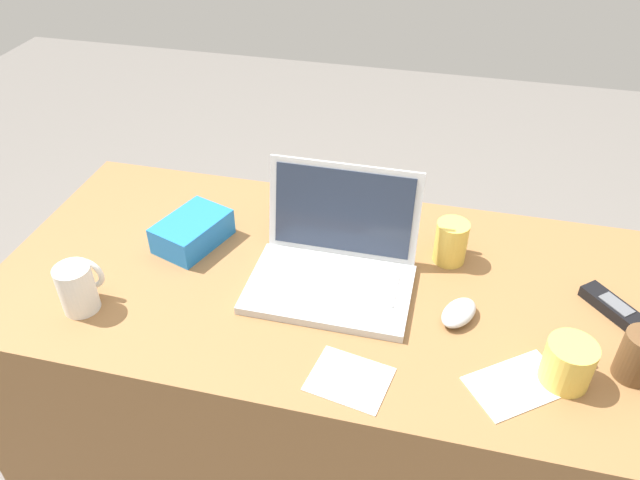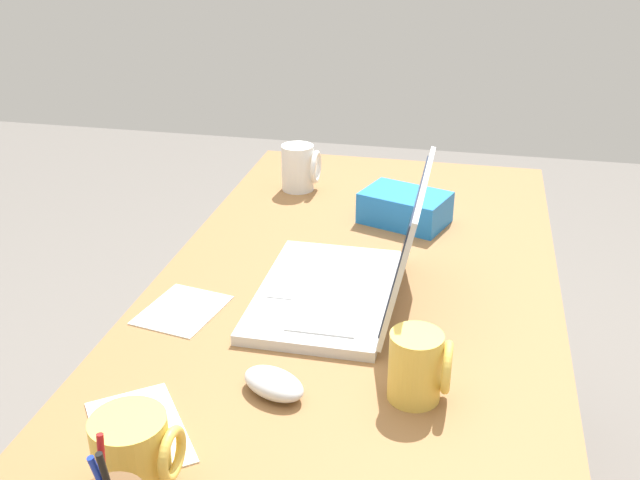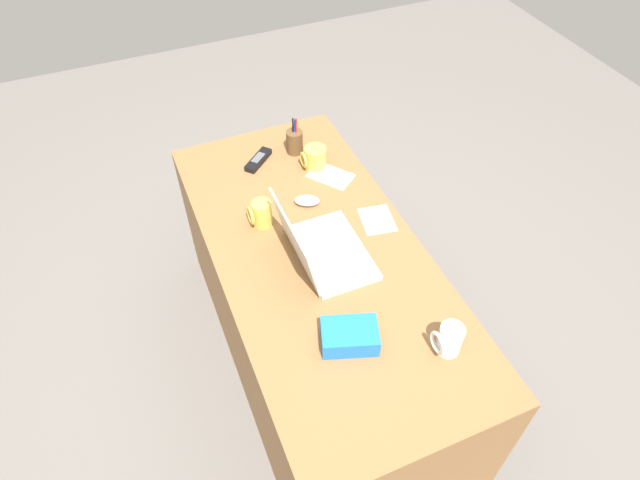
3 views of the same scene
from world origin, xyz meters
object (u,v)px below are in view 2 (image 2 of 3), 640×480
coffee_mug_white (418,366)px  snack_bag (405,208)px  coffee_mug_spare (300,168)px  laptop (351,277)px  computer_mouse (274,384)px  coffee_mug_tall (134,451)px

coffee_mug_white → snack_bag: coffee_mug_white is taller
coffee_mug_white → coffee_mug_spare: size_ratio=0.95×
laptop → computer_mouse: 0.28m
coffee_mug_spare → coffee_mug_white: bearing=25.1°
computer_mouse → coffee_mug_tall: coffee_mug_tall is taller
laptop → snack_bag: size_ratio=2.03×
coffee_mug_spare → snack_bag: (0.14, 0.26, -0.02)m
computer_mouse → laptop: bearing=-166.2°
computer_mouse → coffee_mug_tall: 0.23m
computer_mouse → snack_bag: (-0.62, 0.11, 0.02)m
coffee_mug_tall → coffee_mug_spare: size_ratio=0.96×
coffee_mug_white → coffee_mug_tall: (0.23, -0.30, -0.01)m
coffee_mug_white → coffee_mug_spare: (-0.72, -0.34, 0.00)m
snack_bag → coffee_mug_spare: bearing=-117.9°
coffee_mug_spare → snack_bag: 0.29m
coffee_mug_white → coffee_mug_tall: 0.38m
laptop → coffee_mug_white: (0.24, 0.13, 0.00)m
laptop → coffee_mug_white: 0.27m
laptop → snack_bag: 0.35m
laptop → coffee_mug_tall: laptop is taller
laptop → snack_bag: bearing=171.6°
coffee_mug_spare → snack_bag: bearing=62.1°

